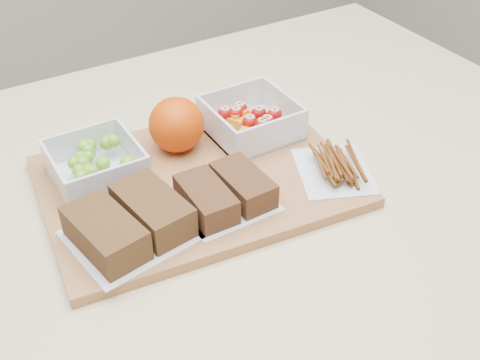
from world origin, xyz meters
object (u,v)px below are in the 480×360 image
Objects in this scene: grape_container at (97,164)px; pretzel_bag at (334,164)px; sandwich_bag_left at (130,222)px; orange at (176,125)px; sandwich_bag_center at (225,193)px; fruit_container at (251,121)px; cutting_board at (197,181)px.

grape_container reaches higher than pretzel_bag.
orange is at bearing 46.79° from sandwich_bag_left.
sandwich_bag_center is at bearing -91.37° from orange.
grape_container is 0.78× the size of pretzel_bag.
fruit_container is at bearing -3.07° from grape_container.
sandwich_bag_center is (0.12, -0.14, -0.00)m from grape_container.
cutting_board is 2.81× the size of pretzel_bag.
cutting_board is 3.61× the size of grape_container.
grape_container is at bearing 130.73° from sandwich_bag_center.
fruit_container reaches higher than grape_container.
pretzel_bag is at bearing -4.39° from sandwich_bag_left.
grape_container is 0.14m from sandwich_bag_left.
sandwich_bag_left reaches higher than sandwich_bag_center.
orange reaches higher than sandwich_bag_center.
fruit_container is at bearing -9.66° from orange.
pretzel_bag is at bearing -5.75° from sandwich_bag_center.
orange is (0.13, 0.01, 0.02)m from grape_container.
cutting_board is 0.14m from grape_container.
cutting_board is 0.14m from fruit_container.
sandwich_bag_center is (-0.00, -0.15, -0.02)m from orange.
sandwich_bag_left is (-0.01, -0.14, 0.00)m from grape_container.
sandwich_bag_left is at bearing -153.69° from fruit_container.
fruit_container reaches higher than sandwich_bag_left.
cutting_board is 5.17× the size of orange.
grape_container is 0.95× the size of sandwich_bag_center.
fruit_container reaches higher than cutting_board.
grape_container reaches higher than sandwich_bag_left.
pretzel_bag is (0.16, -0.16, -0.03)m from orange.
cutting_board is at bearing -154.67° from fruit_container.
orange is (-0.11, 0.02, 0.02)m from fruit_container.
sandwich_bag_center is at bearing -2.63° from sandwich_bag_left.
sandwich_bag_left is at bearing 175.61° from pretzel_bag.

